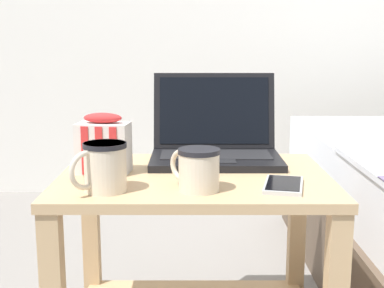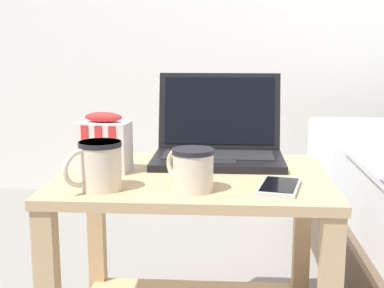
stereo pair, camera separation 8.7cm
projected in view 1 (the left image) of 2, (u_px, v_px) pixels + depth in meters
bedside_table at (192, 247)px, 1.30m from camera, size 0.63×0.47×0.50m
laptop at (213, 143)px, 1.41m from camera, size 0.33×0.27×0.22m
mug_front_left at (196, 167)px, 1.12m from camera, size 0.11×0.11×0.09m
mug_front_right at (102, 165)px, 1.11m from camera, size 0.11×0.12×0.10m
snack_bag at (101, 146)px, 1.27m from camera, size 0.13×0.09×0.14m
cell_phone at (281, 185)px, 1.15m from camera, size 0.11×0.15×0.01m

